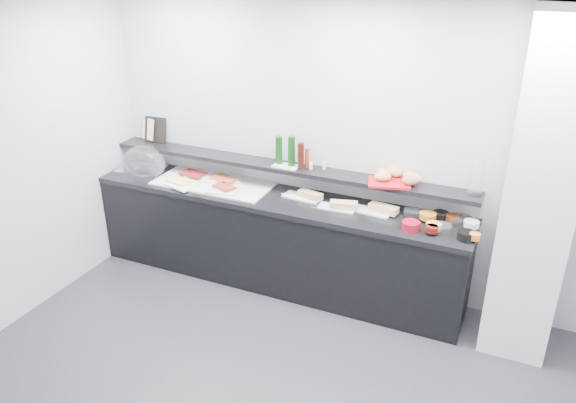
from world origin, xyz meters
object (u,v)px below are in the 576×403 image
at_px(framed_print, 155,130).
at_px(condiment_tray, 286,166).
at_px(carafe, 477,178).
at_px(sandwich_plate_mid, 337,208).
at_px(bread_tray, 389,183).
at_px(cloche_base, 142,170).

relative_size(framed_print, condiment_tray, 1.08).
height_order(condiment_tray, carafe, carafe).
relative_size(sandwich_plate_mid, framed_print, 1.28).
bearing_deg(bread_tray, condiment_tray, 163.35).
distance_m(cloche_base, condiment_tray, 1.58).
bearing_deg(condiment_tray, bread_tray, -1.01).
height_order(framed_print, bread_tray, framed_print).
height_order(sandwich_plate_mid, condiment_tray, condiment_tray).
bearing_deg(cloche_base, carafe, -7.12).
distance_m(condiment_tray, carafe, 1.68).
height_order(sandwich_plate_mid, bread_tray, bread_tray).
relative_size(sandwich_plate_mid, condiment_tray, 1.39).
relative_size(sandwich_plate_mid, carafe, 1.11).
bearing_deg(bread_tray, cloche_base, 167.10).
bearing_deg(bread_tray, sandwich_plate_mid, -175.73).
xyz_separation_m(condiment_tray, carafe, (1.67, 0.04, 0.14)).
xyz_separation_m(framed_print, condiment_tray, (1.53, -0.11, -0.12)).
height_order(framed_print, carafe, carafe).
height_order(sandwich_plate_mid, carafe, carafe).
xyz_separation_m(condiment_tray, bread_tray, (0.98, -0.01, 0.00)).
distance_m(framed_print, condiment_tray, 1.54).
distance_m(cloche_base, bread_tray, 2.55).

